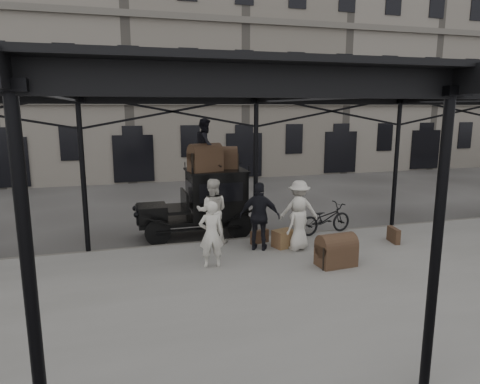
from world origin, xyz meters
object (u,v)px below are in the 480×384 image
object	(u,v)px
taxi	(207,199)
porter_official	(260,216)
bicycle	(325,219)
steamer_trunk_roof_near	(205,160)
porter_left	(211,234)
steamer_trunk_platform	(336,252)

from	to	relation	value
taxi	porter_official	size ratio (longest dim) A/B	1.86
taxi	porter_official	bearing A→B (deg)	-65.99
bicycle	steamer_trunk_roof_near	size ratio (longest dim) A/B	1.88
porter_left	steamer_trunk_platform	world-z (taller)	porter_left
taxi	porter_left	bearing A→B (deg)	-99.82
bicycle	steamer_trunk_roof_near	world-z (taller)	steamer_trunk_roof_near
steamer_trunk_platform	taxi	bearing A→B (deg)	116.93
taxi	bicycle	world-z (taller)	taxi
bicycle	steamer_trunk_roof_near	xyz separation A→B (m)	(-3.68, 1.16, 1.90)
porter_official	bicycle	xyz separation A→B (m)	(2.56, 0.94, -0.49)
porter_official	steamer_trunk_platform	distance (m)	2.38
porter_left	steamer_trunk_platform	distance (m)	3.24
taxi	steamer_trunk_roof_near	world-z (taller)	steamer_trunk_roof_near
steamer_trunk_roof_near	porter_left	bearing A→B (deg)	-114.85
bicycle	porter_left	bearing A→B (deg)	105.04
porter_official	steamer_trunk_platform	world-z (taller)	porter_official
bicycle	steamer_trunk_roof_near	bearing A→B (deg)	63.39
steamer_trunk_platform	steamer_trunk_roof_near	bearing A→B (deg)	119.38
porter_left	bicycle	distance (m)	4.59
taxi	steamer_trunk_roof_near	xyz separation A→B (m)	(-0.08, -0.25, 1.34)
porter_left	steamer_trunk_roof_near	size ratio (longest dim) A/B	1.73
bicycle	taxi	bearing A→B (deg)	59.53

